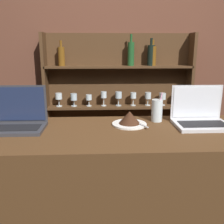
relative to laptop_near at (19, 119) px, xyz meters
The scene contains 7 objects.
bar_counter 0.94m from the laptop_near, ahead, with size 1.96×0.60×1.03m.
back_wall 1.47m from the laptop_near, 58.98° to the left, with size 7.00×0.06×2.70m.
back_shelf 1.35m from the laptop_near, 60.98° to the left, with size 1.47×0.18×1.61m.
laptop_near is the anchor object (origin of this frame).
laptop_far 1.04m from the laptop_near, ahead, with size 0.31×0.23×0.22m.
cake_plate 0.63m from the laptop_near, ahead, with size 0.20×0.20×0.08m.
water_glass 0.81m from the laptop_near, ahead, with size 0.07×0.07×0.18m.
Camera 1 is at (-0.28, -0.99, 1.47)m, focal length 40.00 mm.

